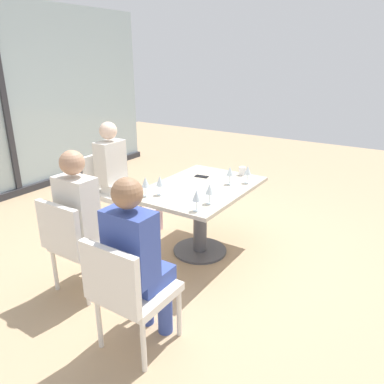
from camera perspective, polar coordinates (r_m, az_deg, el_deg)
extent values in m
plane|color=tan|center=(4.00, 1.22, -9.04)|extent=(12.00, 12.00, 0.00)
cube|color=#A3B7BC|center=(5.88, -26.94, 12.15)|extent=(5.40, 0.03, 2.70)
cube|color=#2D2D33|center=(5.85, -26.78, 12.15)|extent=(0.08, 0.06, 2.70)
cube|color=#2D2D33|center=(6.12, -24.90, 0.10)|extent=(5.40, 0.10, 0.10)
cube|color=#BCB29E|center=(3.71, 1.30, 0.61)|extent=(1.29, 0.90, 0.04)
cylinder|color=#4C4C51|center=(3.85, 1.25, -4.52)|extent=(0.14, 0.14, 0.69)
cylinder|color=#4C4C51|center=(4.00, 1.22, -8.89)|extent=(0.56, 0.56, 0.02)
cube|color=silver|center=(4.50, -11.54, -0.20)|extent=(0.46, 0.46, 0.06)
cube|color=silver|center=(4.59, -14.00, 3.20)|extent=(0.46, 0.05, 0.42)
cylinder|color=silver|center=(4.32, -11.26, -4.28)|extent=(0.04, 0.04, 0.39)
cylinder|color=silver|center=(4.59, -7.82, -2.58)|extent=(0.04, 0.04, 0.39)
cylinder|color=silver|center=(4.59, -14.88, -3.09)|extent=(0.04, 0.04, 0.39)
cylinder|color=silver|center=(4.84, -11.43, -1.56)|extent=(0.04, 0.04, 0.39)
cube|color=silver|center=(2.69, -8.20, -14.84)|extent=(0.46, 0.46, 0.06)
cube|color=silver|center=(2.41, -12.46, -12.84)|extent=(0.05, 0.46, 0.42)
cylinder|color=silver|center=(2.84, -1.98, -18.00)|extent=(0.04, 0.04, 0.39)
cylinder|color=silver|center=(3.05, -8.40, -15.30)|extent=(0.04, 0.04, 0.39)
cylinder|color=silver|center=(2.61, -7.42, -22.44)|extent=(0.04, 0.04, 0.39)
cylinder|color=silver|center=(2.83, -14.01, -18.99)|extent=(0.04, 0.04, 0.39)
cube|color=silver|center=(3.38, -15.91, -7.64)|extent=(0.46, 0.46, 0.06)
cube|color=silver|center=(3.14, -19.71, -5.41)|extent=(0.05, 0.46, 0.42)
cylinder|color=silver|center=(3.47, -10.83, -10.61)|extent=(0.04, 0.04, 0.39)
cylinder|color=silver|center=(3.73, -15.36, -8.71)|extent=(0.04, 0.04, 0.39)
cylinder|color=silver|center=(3.25, -15.78, -13.45)|extent=(0.04, 0.04, 0.39)
cylinder|color=silver|center=(3.52, -20.22, -11.14)|extent=(0.04, 0.04, 0.39)
cylinder|color=silver|center=(4.39, -10.52, -3.36)|extent=(0.11, 0.11, 0.45)
cube|color=silver|center=(4.35, -11.68, 0.31)|extent=(0.13, 0.32, 0.11)
cylinder|color=silver|center=(4.51, -8.97, -2.61)|extent=(0.11, 0.11, 0.45)
cube|color=silver|center=(4.48, -10.09, 0.96)|extent=(0.13, 0.32, 0.11)
cube|color=silver|center=(4.42, -12.35, 4.55)|extent=(0.34, 0.20, 0.48)
sphere|color=beige|center=(4.34, -12.71, 9.14)|extent=(0.20, 0.20, 0.20)
cylinder|color=#384C9E|center=(2.86, -4.17, -17.00)|extent=(0.11, 0.11, 0.45)
cube|color=#384C9E|center=(2.64, -5.61, -13.18)|extent=(0.32, 0.13, 0.11)
cylinder|color=#384C9E|center=(2.95, -7.07, -15.78)|extent=(0.11, 0.11, 0.45)
cube|color=#384C9E|center=(2.74, -8.63, -11.97)|extent=(0.32, 0.13, 0.11)
cube|color=#384C9E|center=(2.46, -9.40, -8.08)|extent=(0.20, 0.34, 0.48)
sphere|color=#936B4C|center=(2.31, -9.90, -0.18)|extent=(0.20, 0.20, 0.20)
cylinder|color=silver|center=(3.51, -12.45, -9.80)|extent=(0.11, 0.11, 0.45)
cube|color=silver|center=(3.33, -13.98, -6.26)|extent=(0.32, 0.13, 0.11)
cylinder|color=silver|center=(3.63, -14.49, -8.94)|extent=(0.11, 0.11, 0.45)
cube|color=silver|center=(3.45, -16.06, -5.48)|extent=(0.32, 0.13, 0.11)
cube|color=silver|center=(3.20, -17.21, -1.91)|extent=(0.20, 0.34, 0.48)
sphere|color=tan|center=(3.09, -17.89, 4.30)|extent=(0.20, 0.20, 0.20)
cylinder|color=silver|center=(3.28, 2.66, -1.72)|extent=(0.06, 0.06, 0.00)
cylinder|color=silver|center=(3.26, 2.67, -0.99)|extent=(0.01, 0.01, 0.08)
cone|color=silver|center=(3.23, 2.70, 0.50)|extent=(0.07, 0.07, 0.09)
cylinder|color=silver|center=(3.47, -7.05, -0.55)|extent=(0.06, 0.06, 0.00)
cylinder|color=silver|center=(3.46, -7.08, 0.15)|extent=(0.01, 0.01, 0.08)
cone|color=silver|center=(3.43, -7.14, 1.56)|extent=(0.07, 0.07, 0.09)
cylinder|color=silver|center=(3.49, -4.89, -0.38)|extent=(0.06, 0.06, 0.00)
cylinder|color=silver|center=(3.47, -4.91, 0.32)|extent=(0.01, 0.01, 0.08)
cone|color=silver|center=(3.44, -4.95, 1.72)|extent=(0.07, 0.07, 0.09)
cylinder|color=silver|center=(3.79, 5.76, 1.25)|extent=(0.06, 0.06, 0.00)
cylinder|color=silver|center=(3.77, 5.79, 1.90)|extent=(0.01, 0.01, 0.08)
cone|color=silver|center=(3.74, 5.83, 3.21)|extent=(0.07, 0.07, 0.09)
cylinder|color=silver|center=(3.12, 0.67, -2.83)|extent=(0.06, 0.06, 0.00)
cylinder|color=silver|center=(3.10, 0.68, -2.07)|extent=(0.01, 0.01, 0.08)
cone|color=silver|center=(3.07, 0.68, -0.51)|extent=(0.07, 0.07, 0.09)
cylinder|color=silver|center=(3.84, 8.43, 1.43)|extent=(0.06, 0.06, 0.00)
cylinder|color=silver|center=(3.83, 8.46, 2.07)|extent=(0.01, 0.01, 0.08)
cone|color=silver|center=(3.80, 8.53, 3.36)|extent=(0.07, 0.07, 0.09)
cylinder|color=white|center=(4.08, 7.68, 3.22)|extent=(0.08, 0.08, 0.09)
cube|color=black|center=(4.00, 1.49, 2.39)|extent=(0.09, 0.15, 0.01)
cube|color=beige|center=(4.40, -6.63, -4.34)|extent=(0.32, 0.20, 0.28)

